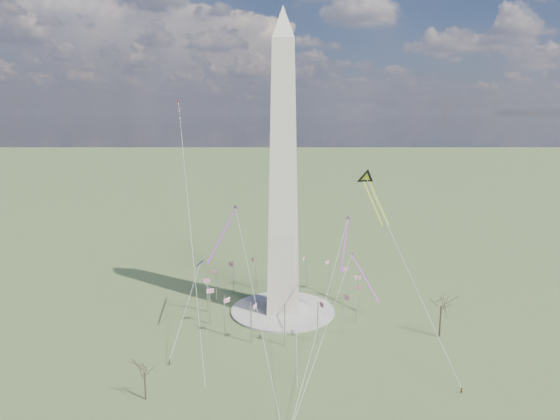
{
  "coord_description": "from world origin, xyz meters",
  "views": [
    {
      "loc": [
        -3.55,
        -163.46,
        67.91
      ],
      "look_at": [
        -0.94,
        0.0,
        36.03
      ],
      "focal_mm": 32.0,
      "sensor_mm": 36.0,
      "label": 1
    }
  ],
  "objects_px": {
    "washington_monument": "(283,175)",
    "kite_delta_black": "(367,181)",
    "person_west": "(170,362)",
    "person_east": "(461,391)",
    "tree_near": "(441,304)"
  },
  "relations": [
    {
      "from": "person_west",
      "to": "kite_delta_black",
      "type": "bearing_deg",
      "value": -126.41
    },
    {
      "from": "washington_monument",
      "to": "person_west",
      "type": "height_order",
      "value": "washington_monument"
    },
    {
      "from": "tree_near",
      "to": "person_east",
      "type": "relative_size",
      "value": 9.28
    },
    {
      "from": "washington_monument",
      "to": "person_east",
      "type": "xyz_separation_m",
      "value": [
        42.85,
        -52.47,
        -47.14
      ]
    },
    {
      "from": "person_east",
      "to": "kite_delta_black",
      "type": "height_order",
      "value": "kite_delta_black"
    },
    {
      "from": "washington_monument",
      "to": "tree_near",
      "type": "bearing_deg",
      "value": -23.13
    },
    {
      "from": "person_west",
      "to": "kite_delta_black",
      "type": "xyz_separation_m",
      "value": [
        60.68,
        41.63,
        44.44
      ]
    },
    {
      "from": "person_west",
      "to": "kite_delta_black",
      "type": "distance_m",
      "value": 85.96
    },
    {
      "from": "person_east",
      "to": "kite_delta_black",
      "type": "xyz_separation_m",
      "value": [
        -13.97,
        57.24,
        44.46
      ]
    },
    {
      "from": "washington_monument",
      "to": "person_west",
      "type": "distance_m",
      "value": 67.75
    },
    {
      "from": "kite_delta_black",
      "to": "washington_monument",
      "type": "bearing_deg",
      "value": -2.07
    },
    {
      "from": "tree_near",
      "to": "person_west",
      "type": "relative_size",
      "value": 9.06
    },
    {
      "from": "tree_near",
      "to": "person_west",
      "type": "height_order",
      "value": "tree_near"
    },
    {
      "from": "washington_monument",
      "to": "kite_delta_black",
      "type": "height_order",
      "value": "washington_monument"
    },
    {
      "from": "person_east",
      "to": "washington_monument",
      "type": "bearing_deg",
      "value": -52.82
    }
  ]
}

